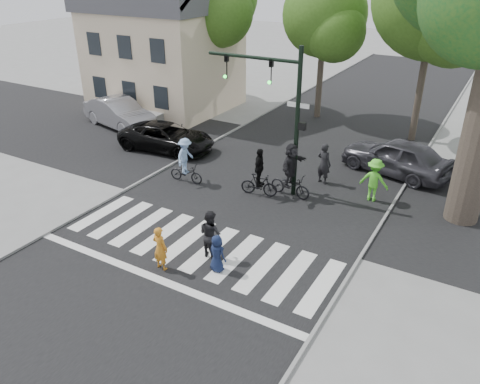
# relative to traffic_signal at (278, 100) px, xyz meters

# --- Properties ---
(ground) EXTENTS (120.00, 120.00, 0.00)m
(ground) POSITION_rel_traffic_signal_xyz_m (-0.35, -6.20, -3.90)
(ground) COLOR gray
(ground) RESTS_ON ground
(road_stem) EXTENTS (10.00, 70.00, 0.01)m
(road_stem) POSITION_rel_traffic_signal_xyz_m (-0.35, -1.20, -3.90)
(road_stem) COLOR black
(road_stem) RESTS_ON ground
(road_cross) EXTENTS (70.00, 10.00, 0.01)m
(road_cross) POSITION_rel_traffic_signal_xyz_m (-0.35, 1.80, -3.89)
(road_cross) COLOR black
(road_cross) RESTS_ON ground
(curb_left) EXTENTS (0.10, 70.00, 0.10)m
(curb_left) POSITION_rel_traffic_signal_xyz_m (-5.40, -1.20, -3.85)
(curb_left) COLOR gray
(curb_left) RESTS_ON ground
(curb_right) EXTENTS (0.10, 70.00, 0.10)m
(curb_right) POSITION_rel_traffic_signal_xyz_m (4.70, -1.20, -3.85)
(curb_right) COLOR gray
(curb_right) RESTS_ON ground
(crosswalk) EXTENTS (10.00, 3.85, 0.01)m
(crosswalk) POSITION_rel_traffic_signal_xyz_m (-0.35, -5.54, -3.89)
(crosswalk) COLOR silver
(crosswalk) RESTS_ON ground
(traffic_signal) EXTENTS (4.45, 0.29, 6.00)m
(traffic_signal) POSITION_rel_traffic_signal_xyz_m (0.00, 0.00, 0.00)
(traffic_signal) COLOR black
(traffic_signal) RESTS_ON ground
(bg_tree_0) EXTENTS (5.46, 5.20, 8.97)m
(bg_tree_0) POSITION_rel_traffic_signal_xyz_m (-14.09, 9.80, 2.24)
(bg_tree_0) COLOR brown
(bg_tree_0) RESTS_ON ground
(bg_tree_2) EXTENTS (5.04, 4.80, 8.40)m
(bg_tree_2) POSITION_rel_traffic_signal_xyz_m (-2.11, 10.42, 1.88)
(bg_tree_2) COLOR brown
(bg_tree_2) RESTS_ON ground
(bg_tree_3) EXTENTS (6.30, 6.00, 10.20)m
(bg_tree_3) POSITION_rel_traffic_signal_xyz_m (3.95, 9.07, 3.04)
(bg_tree_3) COLOR brown
(bg_tree_3) RESTS_ON ground
(house) EXTENTS (8.40, 8.10, 8.82)m
(house) POSITION_rel_traffic_signal_xyz_m (-11.85, 7.78, -0.10)
(house) COLOR beige
(house) RESTS_ON ground
(pedestrian_woman) EXTENTS (0.57, 0.40, 1.50)m
(pedestrian_woman) POSITION_rel_traffic_signal_xyz_m (-0.58, -6.88, -3.15)
(pedestrian_woman) COLOR orange
(pedestrian_woman) RESTS_ON ground
(pedestrian_child) EXTENTS (0.68, 0.50, 1.25)m
(pedestrian_child) POSITION_rel_traffic_signal_xyz_m (1.00, -6.08, -3.27)
(pedestrian_child) COLOR #131D3D
(pedestrian_child) RESTS_ON ground
(pedestrian_adult) EXTENTS (0.94, 0.81, 1.67)m
(pedestrian_adult) POSITION_rel_traffic_signal_xyz_m (0.38, -5.50, -3.07)
(pedestrian_adult) COLOR black
(pedestrian_adult) RESTS_ON ground
(cyclist_left) EXTENTS (1.62, 1.07, 2.01)m
(cyclist_left) POSITION_rel_traffic_signal_xyz_m (-3.72, -1.24, -3.03)
(cyclist_left) COLOR black
(cyclist_left) RESTS_ON ground
(cyclist_mid) EXTENTS (1.61, 1.00, 2.04)m
(cyclist_mid) POSITION_rel_traffic_signal_xyz_m (-0.36, -0.77, -3.06)
(cyclist_mid) COLOR black
(cyclist_mid) RESTS_ON ground
(cyclist_right) EXTENTS (1.85, 1.72, 2.28)m
(cyclist_right) POSITION_rel_traffic_signal_xyz_m (0.77, -0.18, -2.88)
(cyclist_right) COLOR black
(cyclist_right) RESTS_ON ground
(car_suv) EXTENTS (5.13, 2.74, 1.37)m
(car_suv) POSITION_rel_traffic_signal_xyz_m (-6.85, 1.41, -3.22)
(car_suv) COLOR black
(car_suv) RESTS_ON ground
(car_silver) EXTENTS (5.33, 2.86, 1.67)m
(car_silver) POSITION_rel_traffic_signal_xyz_m (-11.52, 2.94, -3.07)
(car_silver) COLOR #9B9BA0
(car_silver) RESTS_ON ground
(car_grey) EXTENTS (5.25, 3.10, 1.68)m
(car_grey) POSITION_rel_traffic_signal_xyz_m (3.95, 4.26, -3.06)
(car_grey) COLOR #39383E
(car_grey) RESTS_ON ground
(bystander_hivis) EXTENTS (1.17, 0.70, 1.79)m
(bystander_hivis) POSITION_rel_traffic_signal_xyz_m (3.82, 1.13, -3.01)
(bystander_hivis) COLOR #56D52F
(bystander_hivis) RESTS_ON ground
(bystander_dark) EXTENTS (0.76, 0.61, 1.82)m
(bystander_dark) POSITION_rel_traffic_signal_xyz_m (1.49, 1.68, -2.99)
(bystander_dark) COLOR black
(bystander_dark) RESTS_ON ground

